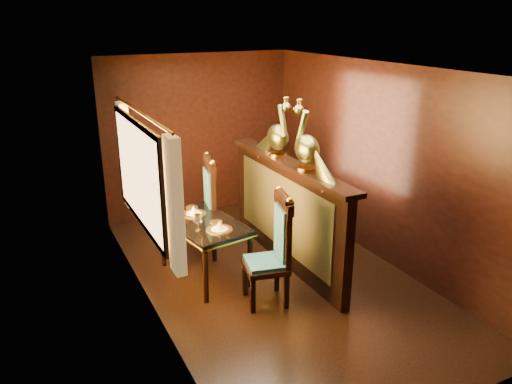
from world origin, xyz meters
TOP-DOWN VIEW (x-y plane):
  - ground at (0.00, 0.00)m, footprint 5.00×5.00m
  - room_shell at (-0.09, 0.02)m, footprint 3.04×5.04m
  - partition at (0.32, 0.30)m, footprint 0.26×2.70m
  - dining_table at (-0.74, 0.43)m, footprint 0.92×1.31m
  - chair_left at (-0.23, -0.44)m, footprint 0.55×0.57m
  - chair_right at (-0.52, 0.95)m, footprint 0.58×0.60m
  - peacock_left at (0.33, -0.12)m, footprint 0.25×0.66m
  - peacock_right at (0.33, 0.56)m, footprint 0.24×0.64m

SIDE VIEW (x-z plane):
  - ground at x=0.00m, z-range 0.00..0.00m
  - dining_table at x=-0.74m, z-range 0.19..1.10m
  - chair_left at x=-0.23m, z-range 0.03..1.31m
  - chair_right at x=-0.52m, z-range 0.03..1.39m
  - partition at x=0.32m, z-range 0.03..1.39m
  - room_shell at x=-0.09m, z-range 0.32..2.84m
  - peacock_right at x=0.33m, z-range 1.36..2.12m
  - peacock_left at x=0.33m, z-range 1.36..2.14m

